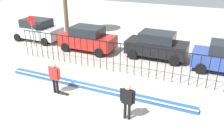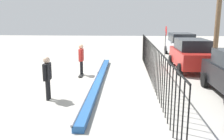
{
  "view_description": "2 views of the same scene",
  "coord_description": "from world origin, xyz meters",
  "px_view_note": "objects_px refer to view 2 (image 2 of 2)",
  "views": [
    {
      "loc": [
        5.58,
        -9.17,
        6.47
      ],
      "look_at": [
        0.73,
        1.69,
        0.98
      ],
      "focal_mm": 38.23,
      "sensor_mm": 36.0,
      "label": 1
    },
    {
      "loc": [
        12.0,
        2.19,
        3.28
      ],
      "look_at": [
        0.46,
        1.58,
        0.77
      ],
      "focal_mm": 40.18,
      "sensor_mm": 36.0,
      "label": 2
    }
  ],
  "objects_px": {
    "skateboarder": "(81,57)",
    "parked_car_red": "(191,54)",
    "stop_sign": "(166,37)",
    "parked_car_silver": "(181,45)",
    "skateboard": "(81,75)",
    "camera_operator": "(47,74)"
  },
  "relations": [
    {
      "from": "skateboard",
      "to": "stop_sign",
      "type": "xyz_separation_m",
      "value": [
        -6.62,
        5.59,
        1.56
      ]
    },
    {
      "from": "skateboarder",
      "to": "parked_car_silver",
      "type": "relative_size",
      "value": 0.41
    },
    {
      "from": "parked_car_red",
      "to": "skateboard",
      "type": "bearing_deg",
      "value": -68.53
    },
    {
      "from": "parked_car_silver",
      "to": "stop_sign",
      "type": "relative_size",
      "value": 1.72
    },
    {
      "from": "skateboard",
      "to": "parked_car_silver",
      "type": "distance_m",
      "value": 10.15
    },
    {
      "from": "parked_car_red",
      "to": "stop_sign",
      "type": "height_order",
      "value": "stop_sign"
    },
    {
      "from": "parked_car_silver",
      "to": "parked_car_red",
      "type": "height_order",
      "value": "same"
    },
    {
      "from": "parked_car_silver",
      "to": "parked_car_red",
      "type": "xyz_separation_m",
      "value": [
        5.28,
        -0.5,
        0.0
      ]
    },
    {
      "from": "skateboard",
      "to": "stop_sign",
      "type": "height_order",
      "value": "stop_sign"
    },
    {
      "from": "skateboarder",
      "to": "camera_operator",
      "type": "xyz_separation_m",
      "value": [
        4.26,
        -0.6,
        -0.01
      ]
    },
    {
      "from": "skateboard",
      "to": "parked_car_silver",
      "type": "relative_size",
      "value": 0.19
    },
    {
      "from": "camera_operator",
      "to": "stop_sign",
      "type": "bearing_deg",
      "value": 3.52
    },
    {
      "from": "parked_car_silver",
      "to": "parked_car_red",
      "type": "distance_m",
      "value": 5.3
    },
    {
      "from": "camera_operator",
      "to": "parked_car_silver",
      "type": "xyz_separation_m",
      "value": [
        -11.26,
        7.58,
        -0.07
      ]
    },
    {
      "from": "skateboarder",
      "to": "parked_car_red",
      "type": "xyz_separation_m",
      "value": [
        -1.71,
        6.48,
        -0.07
      ]
    },
    {
      "from": "camera_operator",
      "to": "parked_car_red",
      "type": "bearing_deg",
      "value": -15.82
    },
    {
      "from": "skateboarder",
      "to": "parked_car_red",
      "type": "bearing_deg",
      "value": 107.51
    },
    {
      "from": "skateboard",
      "to": "camera_operator",
      "type": "bearing_deg",
      "value": -25.51
    },
    {
      "from": "parked_car_red",
      "to": "camera_operator",
      "type": "bearing_deg",
      "value": -45.94
    },
    {
      "from": "parked_car_red",
      "to": "stop_sign",
      "type": "bearing_deg",
      "value": -165.31
    },
    {
      "from": "parked_car_silver",
      "to": "stop_sign",
      "type": "bearing_deg",
      "value": -61.19
    },
    {
      "from": "skateboard",
      "to": "stop_sign",
      "type": "distance_m",
      "value": 8.8
    }
  ]
}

